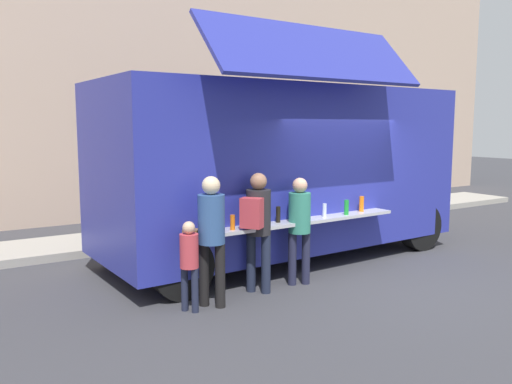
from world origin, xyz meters
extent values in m
plane|color=#38383D|center=(0.00, 0.00, 0.00)|extent=(60.00, 60.00, 0.00)
cube|color=#9E998E|center=(-4.34, 4.66, 0.07)|extent=(28.00, 1.60, 0.15)
cube|color=#C1A48D|center=(-3.34, 8.56, 5.14)|extent=(32.00, 2.40, 10.27)
cube|color=#29309B|center=(-0.34, 2.06, 1.68)|extent=(6.61, 2.72, 2.77)
cube|color=#29309B|center=(-0.93, 0.39, 3.45)|extent=(3.61, 1.00, 0.90)
cube|color=black|center=(-0.95, 0.86, 2.02)|extent=(3.41, 0.23, 1.25)
cube|color=#B7B7BC|center=(-0.94, 0.65, 0.94)|extent=(3.59, 0.49, 0.05)
cylinder|color=orange|center=(-2.23, 0.54, 1.07)|extent=(0.07, 0.07, 0.21)
cylinder|color=black|center=(-1.83, 0.67, 1.08)|extent=(0.08, 0.08, 0.22)
cylinder|color=black|center=(-1.38, 0.66, 1.09)|extent=(0.07, 0.07, 0.24)
cylinder|color=yellow|center=(-0.95, 0.62, 1.10)|extent=(0.08, 0.08, 0.26)
cylinder|color=silver|center=(-0.49, 0.67, 1.07)|extent=(0.06, 0.06, 0.21)
cylinder|color=green|center=(-0.07, 0.62, 1.09)|extent=(0.07, 0.07, 0.24)
cylinder|color=orange|center=(0.36, 0.74, 1.10)|extent=(0.08, 0.08, 0.26)
cube|color=black|center=(2.86, 2.18, 2.18)|extent=(0.16, 2.10, 1.22)
cylinder|color=black|center=(2.17, 3.24, 0.45)|extent=(0.90, 0.28, 0.90)
cylinder|color=black|center=(2.25, 1.08, 0.45)|extent=(0.90, 0.28, 0.90)
cylinder|color=black|center=(-2.94, 3.04, 0.45)|extent=(0.90, 0.28, 0.90)
cylinder|color=black|center=(-2.86, 0.88, 0.45)|extent=(0.90, 0.28, 0.90)
cylinder|color=#2F5D3B|center=(3.24, 4.36, 0.51)|extent=(0.60, 0.60, 1.03)
cylinder|color=#202139|center=(-1.17, 0.58, 0.40)|extent=(0.13, 0.13, 0.80)
cylinder|color=#202139|center=(-0.97, 0.51, 0.40)|extent=(0.13, 0.13, 0.80)
cylinder|color=#31806B|center=(-1.07, 0.55, 1.10)|extent=(0.33, 0.33, 0.60)
sphere|color=#DCA482|center=(-1.07, 0.55, 1.52)|extent=(0.22, 0.22, 0.22)
cylinder|color=#1C2337|center=(-1.86, 0.65, 0.43)|extent=(0.14, 0.14, 0.85)
cylinder|color=#1C2337|center=(-1.72, 0.47, 0.43)|extent=(0.14, 0.14, 0.85)
cylinder|color=#242326|center=(-1.79, 0.56, 1.17)|extent=(0.35, 0.35, 0.64)
sphere|color=#9B6C50|center=(-1.79, 0.56, 1.62)|extent=(0.24, 0.24, 0.24)
cube|color=#BC3840|center=(-2.01, 0.39, 1.21)|extent=(0.33, 0.34, 0.42)
cylinder|color=black|center=(-2.71, 0.47, 0.43)|extent=(0.14, 0.14, 0.86)
cylinder|color=black|center=(-2.56, 0.30, 0.43)|extent=(0.14, 0.14, 0.86)
cylinder|color=#2F5085|center=(-2.63, 0.39, 1.18)|extent=(0.36, 0.36, 0.65)
sphere|color=beige|center=(-2.63, 0.39, 1.63)|extent=(0.24, 0.24, 0.24)
cube|color=brown|center=(-2.82, 0.60, 0.91)|extent=(0.25, 0.25, 0.25)
cylinder|color=#1E2338|center=(-3.01, 0.44, 0.29)|extent=(0.09, 0.09, 0.58)
cylinder|color=#1E2338|center=(-2.93, 0.30, 0.29)|extent=(0.09, 0.09, 0.58)
cylinder|color=#BC3A43|center=(-2.97, 0.37, 0.80)|extent=(0.24, 0.24, 0.44)
sphere|color=#D8AC89|center=(-2.97, 0.37, 1.11)|extent=(0.16, 0.16, 0.16)
camera|label=1|loc=(-5.69, -5.57, 2.40)|focal=36.33mm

